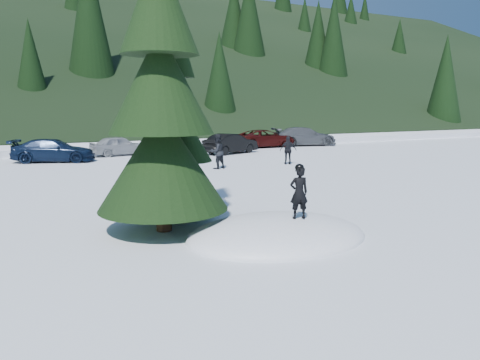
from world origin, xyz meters
name	(u,v)px	position (x,y,z in m)	size (l,w,h in m)	color
ground	(277,237)	(0.00, 0.00, 0.00)	(200.00, 200.00, 0.00)	white
snow_mound	(277,237)	(0.00, 0.00, 0.00)	(4.48, 3.52, 0.96)	white
forest_hillside	(42,27)	(0.00, 54.00, 12.50)	(200.00, 60.00, 25.00)	black
spruce_tall	(161,96)	(-2.20, 1.80, 3.32)	(3.20, 3.20, 8.60)	#321E10
spruce_short	(181,142)	(-1.20, 3.20, 2.10)	(2.20, 2.20, 5.37)	#321E10
child_skier	(299,193)	(0.39, -0.31, 1.09)	(0.44, 0.29, 1.22)	black
adult_0	(217,152)	(3.85, 11.78, 0.86)	(0.83, 0.65, 1.71)	black
adult_1	(288,150)	(7.97, 11.68, 0.76)	(0.89, 0.37, 1.51)	black
car_3	(53,150)	(-3.02, 18.59, 0.64)	(1.80, 4.42, 1.28)	#0E1B34
car_4	(119,146)	(1.04, 20.36, 0.62)	(1.45, 3.61, 1.23)	#969A9F
car_5	(231,144)	(7.79, 18.20, 0.65)	(1.38, 3.97, 1.31)	black
car_6	(265,138)	(12.21, 21.32, 0.66)	(2.19, 4.76, 1.32)	#330A09
car_7	(304,136)	(15.66, 21.07, 0.73)	(2.04, 5.02, 1.46)	#4F5256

